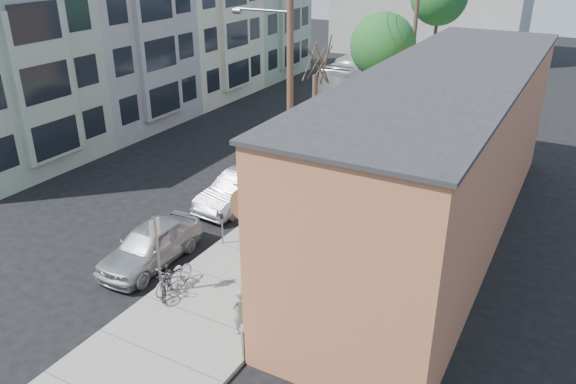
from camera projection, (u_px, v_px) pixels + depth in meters
The scene contains 25 objects.
ground at pixel (176, 234), 22.49m from camera, with size 120.00×120.00×0.00m, color black.
sidewalk at pixel (374, 162), 29.37m from camera, with size 4.50×58.00×0.15m, color gray.
cafe_building at pixel (441, 156), 21.17m from camera, with size 6.60×20.20×6.61m.
apartment_row at pixel (164, 42), 36.96m from camera, with size 6.30×32.00×9.00m.
sign_post at pixel (157, 248), 17.85m from camera, with size 0.07×0.45×2.80m.
parking_meter_near at pixel (222, 224), 21.17m from camera, with size 0.14×0.14×1.24m.
parking_meter_far at pixel (331, 146), 28.97m from camera, with size 0.14×0.14×1.24m.
utility_pole_near at pixel (289, 81), 23.26m from camera, with size 3.57×0.28×10.00m.
utility_pole_far at pixel (415, 28), 37.04m from camera, with size 1.80×0.28×10.00m.
tree_bare at pixel (314, 132), 25.50m from camera, with size 0.24×0.24×5.23m.
tree_leafy_mid at pixel (383, 46), 31.24m from camera, with size 3.66×3.66×6.99m.
patio_chair_a at pixel (274, 303), 17.28m from camera, with size 0.50×0.50×0.88m, color #124024, non-canonical shape.
patio_chair_b at pixel (270, 294), 17.70m from camera, with size 0.50×0.50×0.88m, color #124024, non-canonical shape.
patron_grey at pixel (240, 311), 16.39m from camera, with size 0.55×0.36×1.49m, color gray.
patron_green at pixel (287, 254), 18.90m from camera, with size 0.93×0.73×1.92m, color #276148.
cyclist at pixel (270, 216), 21.79m from camera, with size 1.06×0.61×1.65m, color maroon.
cyclist_bike at pixel (270, 222), 21.90m from camera, with size 0.74×2.12×1.11m, color black.
parked_bike_a at pixel (166, 282), 18.27m from camera, with size 0.44×1.56×0.94m, color black.
parked_bike_b at pixel (174, 276), 18.55m from camera, with size 0.63×1.80×0.95m, color gray.
car_0 at pixel (150, 245), 20.18m from camera, with size 1.79×4.46×1.52m, color #ADB0B5.
car_1 at pixel (239, 190), 24.59m from camera, with size 1.60×4.58×1.51m, color #B2B2BA.
car_2 at pixel (300, 148), 29.11m from camera, with size 2.39×5.88×1.71m, color black.
car_3 at pixel (347, 119), 34.06m from camera, with size 2.51×5.43×1.51m, color #95999C.
car_4 at pixel (378, 95), 38.72m from camera, with size 1.80×5.16×1.70m, color #B5B6BD.
bus at pixel (359, 74), 42.43m from camera, with size 2.33×9.95×2.77m, color white.
Camera 1 is at (13.45, -15.15, 10.88)m, focal length 35.00 mm.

